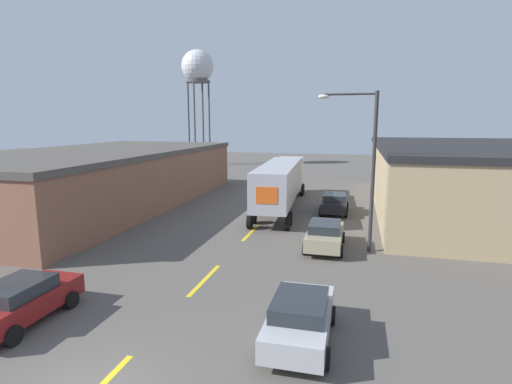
{
  "coord_description": "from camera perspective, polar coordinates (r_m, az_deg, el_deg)",
  "views": [
    {
      "loc": [
        6.24,
        -7.43,
        6.81
      ],
      "look_at": [
        0.24,
        16.24,
        2.52
      ],
      "focal_mm": 28.0,
      "sensor_mm": 36.0,
      "label": 1
    }
  ],
  "objects": [
    {
      "name": "parked_car_left_near",
      "position": [
        16.29,
        -30.62,
        -13.2
      ],
      "size": [
        2.05,
        4.21,
        1.5
      ],
      "color": "maroon",
      "rests_on": "ground_plane"
    },
    {
      "name": "warehouse_left",
      "position": [
        35.56,
        -21.43,
        1.97
      ],
      "size": [
        13.32,
        27.89,
        4.58
      ],
      "color": "brown",
      "rests_on": "ground_plane"
    },
    {
      "name": "warehouse_right",
      "position": [
        35.03,
        28.02,
        1.85
      ],
      "size": [
        13.81,
        25.67,
        5.16
      ],
      "color": "tan",
      "rests_on": "ground_plane"
    },
    {
      "name": "water_tower",
      "position": [
        65.36,
        -8.34,
        17.06
      ],
      "size": [
        4.98,
        4.98,
        17.84
      ],
      "color": "#47474C",
      "rests_on": "ground_plane"
    },
    {
      "name": "street_lamp",
      "position": [
        21.4,
        15.5,
        4.42
      ],
      "size": [
        3.03,
        0.32,
        8.36
      ],
      "color": "#2D2D30",
      "rests_on": "ground_plane"
    },
    {
      "name": "semi_truck",
      "position": [
        31.95,
        3.72,
        1.75
      ],
      "size": [
        3.62,
        15.44,
        3.69
      ],
      "rotation": [
        0.0,
        0.0,
        0.06
      ],
      "color": "silver",
      "rests_on": "ground_plane"
    },
    {
      "name": "parked_car_right_mid",
      "position": [
        22.09,
        9.81,
        -6.02
      ],
      "size": [
        2.05,
        4.21,
        1.5
      ],
      "color": "tan",
      "rests_on": "ground_plane"
    },
    {
      "name": "road_centerline",
      "position": [
        18.02,
        -7.34,
        -12.32
      ],
      "size": [
        0.2,
        19.09,
        0.01
      ],
      "color": "yellow",
      "rests_on": "ground_plane"
    },
    {
      "name": "parked_car_right_near",
      "position": [
        13.14,
        6.31,
        -17.4
      ],
      "size": [
        2.05,
        4.21,
        1.5
      ],
      "color": "#B2B2B7",
      "rests_on": "ground_plane"
    },
    {
      "name": "parked_car_right_far",
      "position": [
        30.75,
        11.13,
        -1.53
      ],
      "size": [
        2.05,
        4.21,
        1.5
      ],
      "color": "black",
      "rests_on": "ground_plane"
    }
  ]
}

